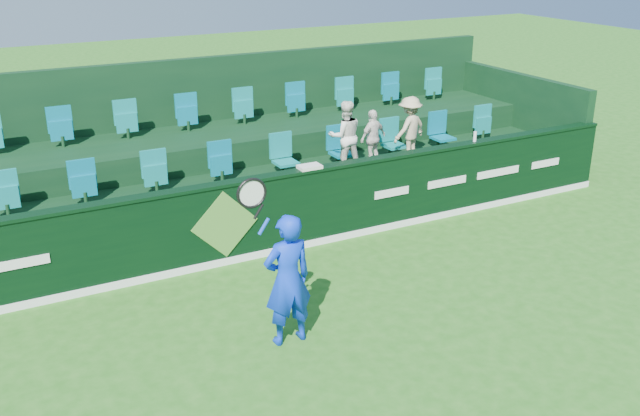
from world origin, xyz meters
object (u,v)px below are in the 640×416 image
spectator_right (410,128)px  tennis_player (287,279)px  drinks_bottle (475,137)px  spectator_left (345,136)px  spectator_middle (373,138)px  towel (310,167)px

spectator_right → tennis_player: bearing=23.8°
spectator_right → drinks_bottle: bearing=104.5°
spectator_left → spectator_middle: spectator_left is taller
towel → drinks_bottle: 3.41m
towel → spectator_middle: bearing=30.4°
tennis_player → towel: tennis_player is taller
tennis_player → drinks_bottle: tennis_player is taller
towel → drinks_bottle: bearing=0.0°
spectator_middle → towel: bearing=15.3°
spectator_middle → drinks_bottle: (1.50, -1.12, 0.11)m
spectator_middle → drinks_bottle: size_ratio=5.70×
spectator_left → towel: 1.72m
spectator_middle → spectator_left: bearing=-15.1°
spectator_left → spectator_middle: 0.61m
drinks_bottle → spectator_left: bearing=152.0°
spectator_right → towel: size_ratio=3.30×
spectator_right → spectator_middle: bearing=-16.5°
spectator_middle → spectator_right: 0.83m
towel → spectator_left: bearing=40.6°
tennis_player → spectator_middle: (3.55, 3.72, 0.44)m
tennis_player → spectator_middle: 5.16m
tennis_player → towel: size_ratio=6.43×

